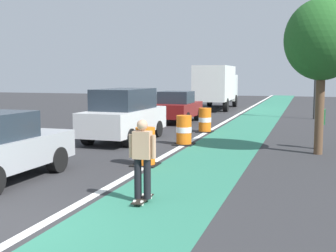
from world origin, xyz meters
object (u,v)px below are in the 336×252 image
at_px(street_tree_sidewalk, 322,40).
at_px(traffic_barrel_front, 145,147).
at_px(parked_suv_second, 124,114).
at_px(pedestrian_crossing, 320,124).
at_px(parked_sedan_third, 177,107).
at_px(delivery_truck_down_block, 217,85).
at_px(skateboarder_on_lane, 142,158).
at_px(traffic_light_corner, 316,59).
at_px(traffic_barrel_back, 205,120).
at_px(traffic_barrel_mid, 184,130).

bearing_deg(street_tree_sidewalk, traffic_barrel_front, -144.44).
bearing_deg(parked_suv_second, pedestrian_crossing, 1.42).
height_order(parked_sedan_third, delivery_truck_down_block, delivery_truck_down_block).
xyz_separation_m(skateboarder_on_lane, traffic_light_corner, (3.53, 19.16, 2.59)).
bearing_deg(street_tree_sidewalk, delivery_truck_down_block, 111.04).
height_order(traffic_light_corner, street_tree_sidewalk, traffic_light_corner).
height_order(traffic_barrel_back, delivery_truck_down_block, delivery_truck_down_block).
xyz_separation_m(traffic_barrel_front, traffic_light_corner, (4.78, 15.64, 2.97)).
relative_size(parked_suv_second, traffic_barrel_mid, 4.27).
bearing_deg(traffic_barrel_mid, traffic_barrel_front, -90.67).
bearing_deg(skateboarder_on_lane, traffic_light_corner, 79.55).
xyz_separation_m(delivery_truck_down_block, pedestrian_crossing, (7.02, -17.04, -0.98)).
height_order(delivery_truck_down_block, traffic_light_corner, traffic_light_corner).
height_order(skateboarder_on_lane, traffic_barrel_back, skateboarder_on_lane).
relative_size(delivery_truck_down_block, pedestrian_crossing, 4.76).
height_order(traffic_barrel_mid, delivery_truck_down_block, delivery_truck_down_block).
relative_size(traffic_barrel_back, street_tree_sidewalk, 0.22).
height_order(parked_sedan_third, traffic_light_corner, traffic_light_corner).
xyz_separation_m(traffic_barrel_back, delivery_truck_down_block, (-2.18, 13.66, 1.31)).
distance_m(parked_sedan_third, traffic_barrel_front, 11.69).
relative_size(pedestrian_crossing, street_tree_sidewalk, 0.32).
relative_size(parked_suv_second, pedestrian_crossing, 2.89).
bearing_deg(parked_suv_second, street_tree_sidewalk, -7.04).
relative_size(traffic_barrel_front, traffic_light_corner, 0.21).
relative_size(traffic_barrel_mid, pedestrian_crossing, 0.68).
relative_size(parked_suv_second, traffic_light_corner, 0.91).
distance_m(delivery_truck_down_block, street_tree_sidewalk, 19.49).
height_order(parked_suv_second, traffic_barrel_mid, parked_suv_second).
relative_size(skateboarder_on_lane, delivery_truck_down_block, 0.22).
height_order(parked_sedan_third, traffic_barrel_back, parked_sedan_third).
bearing_deg(pedestrian_crossing, street_tree_sidewalk, -92.80).
xyz_separation_m(skateboarder_on_lane, delivery_truck_down_block, (-3.45, 25.04, 0.94)).
distance_m(traffic_barrel_front, street_tree_sidewalk, 6.64).
distance_m(traffic_barrel_mid, delivery_truck_down_block, 17.71).
xyz_separation_m(parked_sedan_third, traffic_barrel_mid, (2.42, -7.44, -0.30)).
relative_size(traffic_barrel_back, traffic_light_corner, 0.21).
height_order(traffic_barrel_back, pedestrian_crossing, pedestrian_crossing).
bearing_deg(parked_suv_second, traffic_barrel_front, -60.23).
relative_size(parked_suv_second, delivery_truck_down_block, 0.61).
distance_m(traffic_barrel_mid, pedestrian_crossing, 4.80).
distance_m(parked_suv_second, delivery_truck_down_block, 17.24).
distance_m(parked_sedan_third, traffic_barrel_back, 4.30).
xyz_separation_m(skateboarder_on_lane, parked_suv_second, (-3.70, 7.82, 0.12)).
height_order(parked_suv_second, parked_sedan_third, parked_suv_second).
relative_size(traffic_barrel_back, pedestrian_crossing, 0.68).
bearing_deg(parked_sedan_third, skateboarder_on_lane, -76.41).
distance_m(skateboarder_on_lane, traffic_barrel_back, 11.46).
relative_size(traffic_barrel_front, traffic_barrel_back, 1.00).
relative_size(traffic_barrel_front, pedestrian_crossing, 0.68).
distance_m(parked_suv_second, traffic_light_corner, 13.68).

